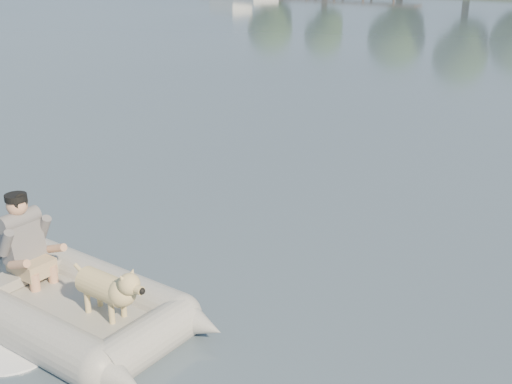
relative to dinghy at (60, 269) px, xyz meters
The scene contains 4 objects.
water 0.99m from the dinghy, 49.39° to the left, with size 160.00×160.00×0.00m, color slate.
dinghy is the anchor object (origin of this frame).
man 0.74m from the dinghy, behind, with size 0.74×0.63×1.10m, color slate, non-canonical shape.
dog 0.67m from the dinghy, ahead, with size 0.95×0.34×0.63m, color tan, non-canonical shape.
Camera 1 is at (4.94, -4.56, 3.97)m, focal length 45.00 mm.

